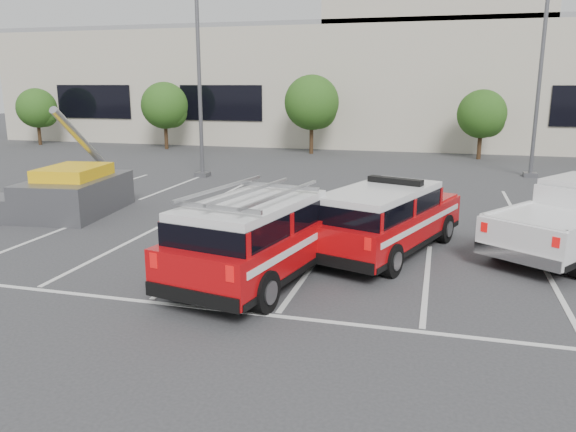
# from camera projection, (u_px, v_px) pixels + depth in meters

# --- Properties ---
(ground) EXTENTS (120.00, 120.00, 0.00)m
(ground) POSITION_uv_depth(u_px,v_px,m) (310.00, 269.00, 13.32)
(ground) COLOR #333336
(ground) RESTS_ON ground
(stall_markings) EXTENTS (23.00, 15.00, 0.01)m
(stall_markings) POSITION_uv_depth(u_px,v_px,m) (342.00, 224.00, 17.54)
(stall_markings) COLOR silver
(stall_markings) RESTS_ON ground
(convention_building) EXTENTS (60.00, 16.99, 13.20)m
(convention_building) POSITION_uv_depth(u_px,v_px,m) (408.00, 78.00, 42.11)
(convention_building) COLOR #BCB09F
(convention_building) RESTS_ON ground
(tree_far_left) EXTENTS (2.77, 2.77, 3.99)m
(tree_far_left) POSITION_uv_depth(u_px,v_px,m) (38.00, 109.00, 39.80)
(tree_far_left) COLOR #3F2B19
(tree_far_left) RESTS_ON ground
(tree_left) EXTENTS (3.07, 3.07, 4.42)m
(tree_left) POSITION_uv_depth(u_px,v_px,m) (166.00, 107.00, 37.19)
(tree_left) COLOR #3F2B19
(tree_left) RESTS_ON ground
(tree_mid_left) EXTENTS (3.37, 3.37, 4.85)m
(tree_mid_left) POSITION_uv_depth(u_px,v_px,m) (313.00, 104.00, 34.57)
(tree_mid_left) COLOR #3F2B19
(tree_mid_left) RESTS_ON ground
(tree_mid_right) EXTENTS (2.77, 2.77, 3.99)m
(tree_mid_right) POSITION_uv_depth(u_px,v_px,m) (483.00, 116.00, 32.15)
(tree_mid_right) COLOR #3F2B19
(tree_mid_right) RESTS_ON ground
(light_pole_left) EXTENTS (0.90, 0.60, 10.24)m
(light_pole_left) POSITION_uv_depth(u_px,v_px,m) (199.00, 63.00, 25.43)
(light_pole_left) COLOR #59595E
(light_pole_left) RESTS_ON ground
(light_pole_mid) EXTENTS (0.90, 0.60, 10.24)m
(light_pole_mid) POSITION_uv_depth(u_px,v_px,m) (541.00, 63.00, 25.37)
(light_pole_mid) COLOR #59595E
(light_pole_mid) RESTS_ON ground
(fire_chief_suv) EXTENTS (3.68, 5.79, 1.92)m
(fire_chief_suv) POSITION_uv_depth(u_px,v_px,m) (386.00, 224.00, 14.46)
(fire_chief_suv) COLOR #B0080C
(fire_chief_suv) RESTS_ON ground
(ladder_suv) EXTENTS (3.16, 5.72, 2.13)m
(ladder_suv) POSITION_uv_depth(u_px,v_px,m) (261.00, 243.00, 12.47)
(ladder_suv) COLOR #B0080C
(ladder_suv) RESTS_ON ground
(utility_rig) EXTENTS (3.66, 4.52, 3.62)m
(utility_rig) POSITION_uv_depth(u_px,v_px,m) (70.00, 193.00, 18.88)
(utility_rig) COLOR #59595E
(utility_rig) RESTS_ON ground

